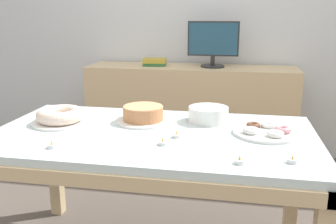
# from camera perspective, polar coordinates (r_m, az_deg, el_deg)

# --- Properties ---
(wall_back) EXTENTS (8.00, 0.10, 2.60)m
(wall_back) POSITION_cam_1_polar(r_m,az_deg,el_deg) (3.49, 4.31, 15.13)
(wall_back) COLOR silver
(wall_back) RESTS_ON ground
(dining_table) EXTENTS (1.59, 0.88, 0.72)m
(dining_table) POSITION_cam_1_polar(r_m,az_deg,el_deg) (1.84, -2.35, -5.73)
(dining_table) COLOR silver
(dining_table) RESTS_ON ground
(sideboard) EXTENTS (1.78, 0.44, 0.84)m
(sideboard) POSITION_cam_1_polar(r_m,az_deg,el_deg) (3.30, 3.43, -0.30)
(sideboard) COLOR #D1B284
(sideboard) RESTS_ON ground
(computer_monitor) EXTENTS (0.42, 0.20, 0.38)m
(computer_monitor) POSITION_cam_1_polar(r_m,az_deg,el_deg) (3.18, 6.88, 10.19)
(computer_monitor) COLOR #262628
(computer_monitor) RESTS_ON sideboard
(book_stack) EXTENTS (0.21, 0.18, 0.06)m
(book_stack) POSITION_cam_1_polar(r_m,az_deg,el_deg) (3.27, -2.06, 7.62)
(book_stack) COLOR #2D6638
(book_stack) RESTS_ON sideboard
(cake_chocolate_round) EXTENTS (0.29, 0.29, 0.09)m
(cake_chocolate_round) POSITION_cam_1_polar(r_m,az_deg,el_deg) (1.98, -3.80, -0.42)
(cake_chocolate_round) COLOR white
(cake_chocolate_round) RESTS_ON dining_table
(cake_golden_bundt) EXTENTS (0.30, 0.30, 0.08)m
(cake_golden_bundt) POSITION_cam_1_polar(r_m,az_deg,el_deg) (2.03, -16.08, -0.64)
(cake_golden_bundt) COLOR white
(cake_golden_bundt) RESTS_ON dining_table
(pastry_platter) EXTENTS (0.31, 0.31, 0.04)m
(pastry_platter) POSITION_cam_1_polar(r_m,az_deg,el_deg) (1.84, 14.76, -2.89)
(pastry_platter) COLOR white
(pastry_platter) RESTS_ON dining_table
(plate_stack) EXTENTS (0.21, 0.21, 0.08)m
(plate_stack) POSITION_cam_1_polar(r_m,az_deg,el_deg) (1.99, 6.16, -0.36)
(plate_stack) COLOR white
(plate_stack) RESTS_ON dining_table
(tealight_right_edge) EXTENTS (0.04, 0.04, 0.04)m
(tealight_right_edge) POSITION_cam_1_polar(r_m,az_deg,el_deg) (1.73, 1.34, -3.60)
(tealight_right_edge) COLOR silver
(tealight_right_edge) RESTS_ON dining_table
(tealight_left_edge) EXTENTS (0.04, 0.04, 0.04)m
(tealight_left_edge) POSITION_cam_1_polar(r_m,az_deg,el_deg) (1.68, -17.25, -4.93)
(tealight_left_edge) COLOR silver
(tealight_left_edge) RESTS_ON dining_table
(tealight_near_front) EXTENTS (0.04, 0.04, 0.04)m
(tealight_near_front) POSITION_cam_1_polar(r_m,az_deg,el_deg) (1.64, -0.82, -4.71)
(tealight_near_front) COLOR silver
(tealight_near_front) RESTS_ON dining_table
(tealight_centre) EXTENTS (0.04, 0.04, 0.04)m
(tealight_centre) POSITION_cam_1_polar(r_m,az_deg,el_deg) (1.53, 18.43, -7.02)
(tealight_centre) COLOR silver
(tealight_centre) RESTS_ON dining_table
(tealight_near_cakes) EXTENTS (0.04, 0.04, 0.04)m
(tealight_near_cakes) POSITION_cam_1_polar(r_m,az_deg,el_deg) (1.47, 10.85, -7.38)
(tealight_near_cakes) COLOR silver
(tealight_near_cakes) RESTS_ON dining_table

